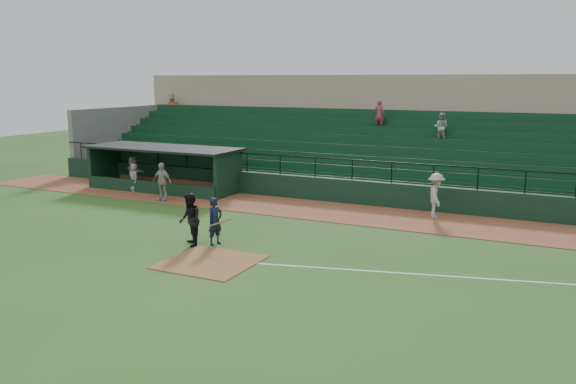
% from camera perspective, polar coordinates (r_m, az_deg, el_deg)
% --- Properties ---
extents(ground, '(90.00, 90.00, 0.00)m').
position_cam_1_polar(ground, '(21.08, -6.01, -6.06)').
color(ground, '#2A521A').
rests_on(ground, ground).
extents(warning_track, '(40.00, 4.00, 0.03)m').
position_cam_1_polar(warning_track, '(27.94, 2.70, -1.74)').
color(warning_track, brown).
rests_on(warning_track, ground).
extents(home_plate_dirt, '(3.00, 3.00, 0.03)m').
position_cam_1_polar(home_plate_dirt, '(20.27, -7.52, -6.74)').
color(home_plate_dirt, brown).
rests_on(home_plate_dirt, ground).
extents(foul_line, '(17.49, 4.44, 0.01)m').
position_cam_1_polar(foul_line, '(19.45, 16.66, -7.92)').
color(foul_line, white).
rests_on(foul_line, ground).
extents(stadium_structure, '(38.00, 13.08, 6.40)m').
position_cam_1_polar(stadium_structure, '(35.40, 8.19, 4.59)').
color(stadium_structure, black).
rests_on(stadium_structure, ground).
extents(dugout, '(8.90, 3.20, 2.42)m').
position_cam_1_polar(dugout, '(33.94, -11.50, 2.56)').
color(dugout, black).
rests_on(dugout, ground).
extents(batter_at_plate, '(1.09, 0.74, 1.80)m').
position_cam_1_polar(batter_at_plate, '(22.15, -7.07, -2.82)').
color(batter_at_plate, black).
rests_on(batter_at_plate, ground).
extents(umpire, '(1.21, 1.22, 1.99)m').
position_cam_1_polar(umpire, '(22.11, -9.48, -2.67)').
color(umpire, black).
rests_on(umpire, ground).
extents(runner, '(1.12, 1.47, 2.01)m').
position_cam_1_polar(runner, '(26.93, 14.15, -0.33)').
color(runner, '#ADA8A2').
rests_on(runner, warning_track).
extents(dugout_player_a, '(1.16, 0.52, 1.95)m').
position_cam_1_polar(dugout_player_a, '(30.50, -12.12, 0.99)').
color(dugout_player_a, '#ACA7A1').
rests_on(dugout_player_a, warning_track).
extents(dugout_player_b, '(0.92, 0.82, 1.58)m').
position_cam_1_polar(dugout_player_b, '(33.42, -14.68, 1.40)').
color(dugout_player_b, gray).
rests_on(dugout_player_b, warning_track).
extents(dugout_player_c, '(1.74, 1.06, 1.79)m').
position_cam_1_polar(dugout_player_c, '(34.58, -14.73, 1.89)').
color(dugout_player_c, '#A6A19B').
rests_on(dugout_player_c, warning_track).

